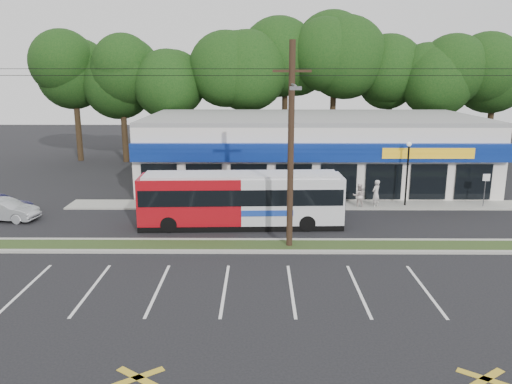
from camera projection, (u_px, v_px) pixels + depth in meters
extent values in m
plane|color=black|center=(228.00, 254.00, 24.05)|extent=(120.00, 120.00, 0.00)
cube|color=#253616|center=(229.00, 246.00, 25.01)|extent=(40.00, 1.60, 0.12)
cube|color=#9E9E93|center=(228.00, 252.00, 24.18)|extent=(40.00, 0.25, 0.14)
cube|color=#9E9E93|center=(230.00, 240.00, 25.84)|extent=(40.00, 0.25, 0.14)
cube|color=#9E9E93|center=(313.00, 205.00, 32.76)|extent=(32.00, 2.20, 0.10)
cube|color=silver|center=(310.00, 151.00, 38.98)|extent=(25.00, 12.00, 5.00)
cube|color=navy|center=(320.00, 153.00, 32.69)|extent=(25.00, 0.50, 1.20)
cube|color=black|center=(319.00, 182.00, 33.35)|extent=(24.00, 0.12, 2.40)
cube|color=gold|center=(428.00, 153.00, 32.39)|extent=(6.00, 0.06, 0.70)
cube|color=gray|center=(311.00, 117.00, 38.36)|extent=(25.00, 12.00, 0.30)
cylinder|color=black|center=(291.00, 148.00, 23.83)|extent=(0.30, 0.30, 10.00)
cube|color=black|center=(292.00, 71.00, 22.98)|extent=(1.80, 0.12, 0.12)
cylinder|color=#59595E|center=(294.00, 85.00, 21.96)|extent=(0.10, 2.40, 0.10)
cube|color=#59595E|center=(296.00, 88.00, 20.72)|extent=(0.50, 0.25, 0.15)
cylinder|color=black|center=(227.00, 69.00, 22.98)|extent=(50.00, 0.02, 0.02)
cylinder|color=black|center=(227.00, 75.00, 23.05)|extent=(50.00, 0.02, 0.02)
cylinder|color=black|center=(407.00, 177.00, 32.07)|extent=(0.12, 0.12, 4.00)
sphere|color=silver|center=(409.00, 144.00, 31.57)|extent=(0.30, 0.30, 0.30)
cylinder|color=#59595E|center=(485.00, 191.00, 32.05)|extent=(0.06, 0.06, 2.20)
cube|color=white|center=(486.00, 177.00, 31.79)|extent=(0.45, 0.04, 0.45)
cylinder|color=black|center=(81.00, 132.00, 48.75)|extent=(0.56, 0.56, 5.72)
sphere|color=black|center=(76.00, 73.00, 47.44)|extent=(6.76, 6.76, 6.76)
cylinder|color=black|center=(132.00, 132.00, 48.72)|extent=(0.56, 0.56, 5.72)
sphere|color=black|center=(128.00, 73.00, 47.41)|extent=(6.76, 6.76, 6.76)
cylinder|color=black|center=(183.00, 132.00, 48.69)|extent=(0.56, 0.56, 5.72)
sphere|color=black|center=(181.00, 73.00, 47.37)|extent=(6.76, 6.76, 6.76)
cylinder|color=black|center=(234.00, 132.00, 48.66)|extent=(0.56, 0.56, 5.72)
sphere|color=black|center=(233.00, 73.00, 47.34)|extent=(6.76, 6.76, 6.76)
cylinder|color=black|center=(285.00, 132.00, 48.62)|extent=(0.56, 0.56, 5.72)
sphere|color=black|center=(286.00, 73.00, 47.31)|extent=(6.76, 6.76, 6.76)
cylinder|color=black|center=(336.00, 132.00, 48.59)|extent=(0.56, 0.56, 5.72)
sphere|color=black|center=(338.00, 73.00, 47.28)|extent=(6.76, 6.76, 6.76)
cylinder|color=black|center=(388.00, 132.00, 48.56)|extent=(0.56, 0.56, 5.72)
sphere|color=black|center=(391.00, 73.00, 47.25)|extent=(6.76, 6.76, 6.76)
cylinder|color=black|center=(439.00, 132.00, 48.53)|extent=(0.56, 0.56, 5.72)
sphere|color=black|center=(444.00, 73.00, 47.21)|extent=(6.76, 6.76, 6.76)
cylinder|color=black|center=(490.00, 132.00, 48.50)|extent=(0.56, 0.56, 5.72)
sphere|color=black|center=(497.00, 73.00, 47.18)|extent=(6.76, 6.76, 6.76)
cube|color=#9E0C14|center=(191.00, 199.00, 27.96)|extent=(5.74, 2.56, 2.59)
cube|color=silver|center=(291.00, 198.00, 28.12)|extent=(5.74, 2.56, 2.59)
cube|color=black|center=(241.00, 223.00, 28.38)|extent=(11.39, 2.72, 0.33)
cube|color=black|center=(241.00, 193.00, 27.97)|extent=(11.17, 2.81, 0.90)
cube|color=black|center=(342.00, 195.00, 28.17)|extent=(0.13, 2.00, 1.32)
cube|color=#193899|center=(267.00, 213.00, 27.05)|extent=(2.83, 0.13, 0.33)
cube|color=silver|center=(241.00, 175.00, 27.72)|extent=(10.82, 2.51, 0.17)
cylinder|color=black|center=(169.00, 225.00, 27.18)|extent=(0.91, 0.30, 0.91)
cylinder|color=black|center=(174.00, 214.00, 29.23)|extent=(0.91, 0.30, 0.91)
cylinder|color=black|center=(307.00, 223.00, 27.39)|extent=(0.91, 0.30, 0.91)
cylinder|color=black|center=(303.00, 213.00, 29.45)|extent=(0.91, 0.30, 0.91)
imported|color=black|center=(301.00, 205.00, 30.16)|extent=(4.37, 2.26, 1.42)
imported|color=#A1A4A8|center=(5.00, 210.00, 29.38)|extent=(4.04, 1.94, 1.28)
imported|color=beige|center=(376.00, 194.00, 32.04)|extent=(0.79, 0.78, 1.84)
imported|color=beige|center=(359.00, 196.00, 32.08)|extent=(0.85, 0.71, 1.59)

